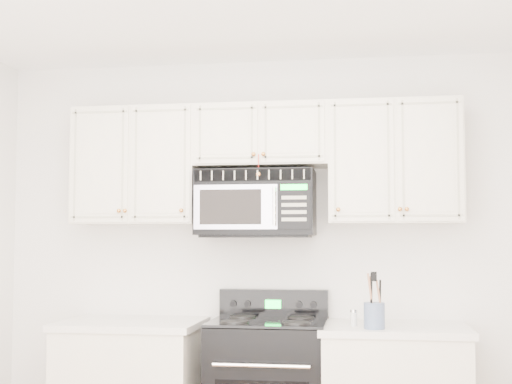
# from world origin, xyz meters

# --- Properties ---
(room) EXTENTS (3.51, 3.51, 2.61)m
(room) POSITION_xyz_m (0.00, 0.00, 1.30)
(room) COLOR brown
(room) RESTS_ON ground
(upper_cabinets) EXTENTS (2.44, 0.37, 0.75)m
(upper_cabinets) POSITION_xyz_m (0.00, 1.58, 1.93)
(upper_cabinets) COLOR beige
(upper_cabinets) RESTS_ON ground
(microwave) EXTENTS (0.73, 0.42, 0.41)m
(microwave) POSITION_xyz_m (-0.04, 1.56, 1.65)
(microwave) COLOR black
(microwave) RESTS_ON ground
(utensil_crock) EXTENTS (0.12, 0.12, 0.31)m
(utensil_crock) POSITION_xyz_m (0.68, 1.24, 1.00)
(utensil_crock) COLOR #435B7D
(utensil_crock) RESTS_ON base_cabinet_right
(shaker_salt) EXTENTS (0.04, 0.04, 0.10)m
(shaker_salt) POSITION_xyz_m (0.57, 1.35, 0.97)
(shaker_salt) COLOR silver
(shaker_salt) RESTS_ON base_cabinet_right
(shaker_pepper) EXTENTS (0.05, 0.05, 0.11)m
(shaker_pepper) POSITION_xyz_m (0.65, 1.41, 0.98)
(shaker_pepper) COLOR silver
(shaker_pepper) RESTS_ON base_cabinet_right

